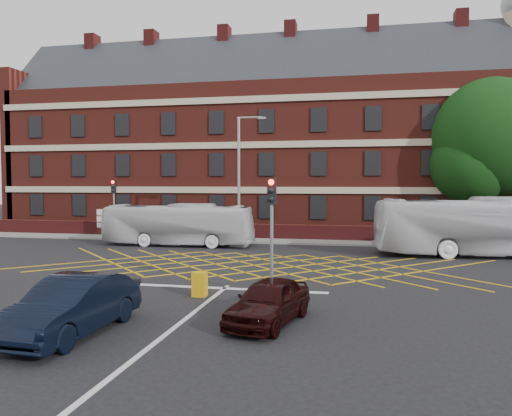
% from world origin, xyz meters
% --- Properties ---
extents(ground, '(120.00, 120.00, 0.00)m').
position_xyz_m(ground, '(0.00, 0.00, 0.00)').
color(ground, black).
rests_on(ground, ground).
extents(victorian_building, '(51.00, 12.17, 20.40)m').
position_xyz_m(victorian_building, '(0.25, 22.00, 7.84)').
color(victorian_building, maroon).
rests_on(victorian_building, ground).
extents(boundary_wall, '(56.00, 0.50, 1.10)m').
position_xyz_m(boundary_wall, '(0.00, 13.00, 0.55)').
color(boundary_wall, '#531616').
rests_on(boundary_wall, ground).
extents(far_pavement, '(60.00, 3.00, 0.12)m').
position_xyz_m(far_pavement, '(0.00, 12.00, 0.06)').
color(far_pavement, slate).
rests_on(far_pavement, ground).
extents(box_junction_hatching, '(8.22, 8.22, 0.02)m').
position_xyz_m(box_junction_hatching, '(0.00, 2.00, 0.01)').
color(box_junction_hatching, '#CC990C').
rests_on(box_junction_hatching, ground).
extents(stop_line, '(8.00, 0.30, 0.02)m').
position_xyz_m(stop_line, '(0.00, -3.50, 0.01)').
color(stop_line, silver).
rests_on(stop_line, ground).
extents(centre_line, '(0.15, 14.00, 0.02)m').
position_xyz_m(centre_line, '(0.00, -10.00, 0.01)').
color(centre_line, silver).
rests_on(centre_line, ground).
extents(bus_left, '(9.81, 2.42, 2.72)m').
position_xyz_m(bus_left, '(-6.45, 8.56, 1.36)').
color(bus_left, silver).
rests_on(bus_left, ground).
extents(bus_right, '(12.12, 4.20, 3.31)m').
position_xyz_m(bus_right, '(11.86, 7.60, 1.65)').
color(bus_right, silver).
rests_on(bus_right, ground).
extents(car_navy, '(1.87, 4.82, 1.57)m').
position_xyz_m(car_navy, '(-2.48, -9.96, 0.78)').
color(car_navy, black).
rests_on(car_navy, ground).
extents(car_maroon, '(2.33, 4.08, 1.31)m').
position_xyz_m(car_maroon, '(2.53, -7.82, 0.65)').
color(car_maroon, black).
rests_on(car_maroon, ground).
extents(deciduous_tree, '(8.61, 8.61, 11.57)m').
position_xyz_m(deciduous_tree, '(14.21, 16.68, 6.67)').
color(deciduous_tree, black).
rests_on(deciduous_tree, ground).
extents(traffic_light_near, '(0.70, 0.70, 4.27)m').
position_xyz_m(traffic_light_near, '(2.01, -4.40, 1.76)').
color(traffic_light_near, slate).
rests_on(traffic_light_near, ground).
extents(traffic_light_far, '(0.70, 0.70, 4.27)m').
position_xyz_m(traffic_light_far, '(-12.16, 10.83, 1.76)').
color(traffic_light_far, slate).
rests_on(traffic_light_far, ground).
extents(street_lamp, '(2.25, 1.00, 8.24)m').
position_xyz_m(street_lamp, '(-2.40, 8.92, 2.78)').
color(street_lamp, slate).
rests_on(street_lamp, ground).
extents(direction_signs, '(1.10, 0.16, 2.20)m').
position_xyz_m(direction_signs, '(-13.34, 11.52, 1.38)').
color(direction_signs, gray).
rests_on(direction_signs, ground).
extents(utility_cabinet, '(0.49, 0.43, 0.87)m').
position_xyz_m(utility_cabinet, '(-0.53, -4.93, 0.43)').
color(utility_cabinet, '#D2970C').
rests_on(utility_cabinet, ground).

